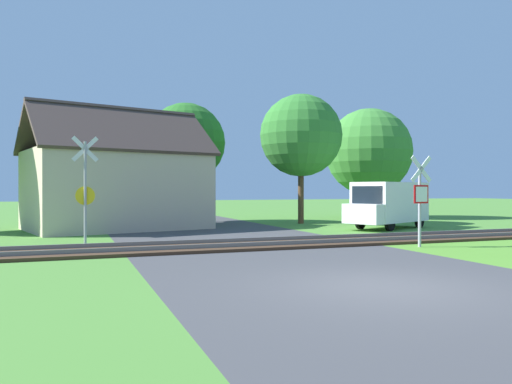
{
  "coord_description": "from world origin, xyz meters",
  "views": [
    {
      "loc": [
        -5.61,
        -8.17,
        1.88
      ],
      "look_at": [
        0.5,
        8.34,
        1.8
      ],
      "focal_mm": 35.0,
      "sensor_mm": 36.0,
      "label": 1
    }
  ],
  "objects_px": {
    "crossing_sign_far": "(85,186)",
    "house": "(117,187)",
    "tree_center": "(186,143)",
    "mail_truck": "(389,203)",
    "stop_sign_near": "(420,196)",
    "tree_right": "(301,136)",
    "tree_far": "(369,152)"
  },
  "relations": [
    {
      "from": "tree_center",
      "to": "tree_right",
      "type": "xyz_separation_m",
      "value": [
        5.76,
        -3.4,
        0.28
      ]
    },
    {
      "from": "tree_far",
      "to": "house",
      "type": "bearing_deg",
      "value": -166.21
    },
    {
      "from": "house",
      "to": "tree_far",
      "type": "xyz_separation_m",
      "value": [
        16.73,
        4.11,
        2.43
      ]
    },
    {
      "from": "mail_truck",
      "to": "tree_center",
      "type": "bearing_deg",
      "value": 19.86
    },
    {
      "from": "stop_sign_near",
      "to": "tree_far",
      "type": "distance_m",
      "value": 17.68
    },
    {
      "from": "crossing_sign_far",
      "to": "house",
      "type": "relative_size",
      "value": 0.4
    },
    {
      "from": "tree_center",
      "to": "stop_sign_near",
      "type": "bearing_deg",
      "value": -73.65
    },
    {
      "from": "stop_sign_near",
      "to": "house",
      "type": "xyz_separation_m",
      "value": [
        -8.63,
        11.35,
        0.33
      ]
    },
    {
      "from": "stop_sign_near",
      "to": "mail_truck",
      "type": "relative_size",
      "value": 0.57
    },
    {
      "from": "house",
      "to": "tree_far",
      "type": "height_order",
      "value": "tree_far"
    },
    {
      "from": "tree_center",
      "to": "mail_truck",
      "type": "bearing_deg",
      "value": -45.1
    },
    {
      "from": "crossing_sign_far",
      "to": "tree_center",
      "type": "height_order",
      "value": "tree_center"
    },
    {
      "from": "crossing_sign_far",
      "to": "tree_center",
      "type": "distance_m",
      "value": 12.46
    },
    {
      "from": "tree_center",
      "to": "mail_truck",
      "type": "relative_size",
      "value": 1.32
    },
    {
      "from": "tree_far",
      "to": "mail_truck",
      "type": "bearing_deg",
      "value": -117.42
    },
    {
      "from": "stop_sign_near",
      "to": "house",
      "type": "distance_m",
      "value": 14.26
    },
    {
      "from": "tree_right",
      "to": "house",
      "type": "bearing_deg",
      "value": -177.58
    },
    {
      "from": "stop_sign_near",
      "to": "mail_truck",
      "type": "height_order",
      "value": "stop_sign_near"
    },
    {
      "from": "crossing_sign_far",
      "to": "tree_center",
      "type": "relative_size",
      "value": 0.54
    },
    {
      "from": "stop_sign_near",
      "to": "tree_right",
      "type": "distance_m",
      "value": 12.28
    },
    {
      "from": "mail_truck",
      "to": "tree_far",
      "type": "bearing_deg",
      "value": -52.47
    },
    {
      "from": "stop_sign_near",
      "to": "tree_right",
      "type": "bearing_deg",
      "value": -102.11
    },
    {
      "from": "tree_right",
      "to": "tree_far",
      "type": "bearing_deg",
      "value": 28.46
    },
    {
      "from": "stop_sign_near",
      "to": "tree_center",
      "type": "relative_size",
      "value": 0.43
    },
    {
      "from": "tree_right",
      "to": "crossing_sign_far",
      "type": "bearing_deg",
      "value": -147.64
    },
    {
      "from": "stop_sign_near",
      "to": "tree_far",
      "type": "xyz_separation_m",
      "value": [
        8.11,
        15.46,
        2.76
      ]
    },
    {
      "from": "stop_sign_near",
      "to": "crossing_sign_far",
      "type": "distance_m",
      "value": 11.18
    },
    {
      "from": "stop_sign_near",
      "to": "house",
      "type": "relative_size",
      "value": 0.32
    },
    {
      "from": "stop_sign_near",
      "to": "crossing_sign_far",
      "type": "bearing_deg",
      "value": -29.27
    },
    {
      "from": "tree_center",
      "to": "mail_truck",
      "type": "xyz_separation_m",
      "value": [
        8.16,
        -8.19,
        -3.37
      ]
    },
    {
      "from": "tree_center",
      "to": "tree_right",
      "type": "distance_m",
      "value": 6.69
    },
    {
      "from": "tree_right",
      "to": "stop_sign_near",
      "type": "bearing_deg",
      "value": -96.32
    }
  ]
}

